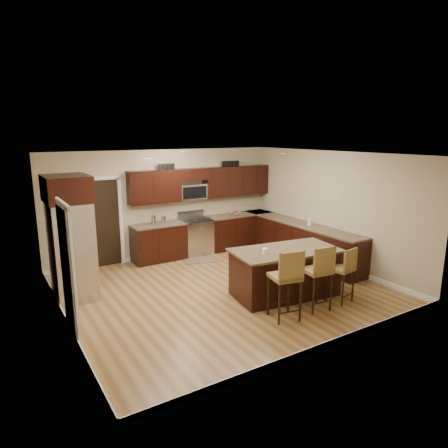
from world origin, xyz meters
TOP-DOWN VIEW (x-y plane):
  - floor at (0.00, 0.00)m, footprint 6.00×6.00m
  - ceiling at (0.00, 0.00)m, footprint 6.00×6.00m
  - wall_back at (0.00, 2.75)m, footprint 6.00×0.00m
  - wall_left at (-3.00, 0.00)m, footprint 0.00×5.50m
  - wall_right at (3.00, 0.00)m, footprint 0.00×5.50m
  - base_cabinets at (1.90, 1.45)m, footprint 4.02×3.96m
  - upper_cabinets at (1.04, 2.58)m, footprint 4.00×0.33m
  - range at (0.68, 2.45)m, footprint 0.76×0.64m
  - microwave at (0.68, 2.60)m, footprint 0.76×0.31m
  - doorway at (-1.65, 2.73)m, footprint 0.85×0.03m
  - pantry_door at (-2.98, -0.30)m, footprint 0.03×0.80m
  - letter_decor at (0.90, 2.58)m, footprint 2.20×0.03m
  - island at (0.89, -0.88)m, footprint 2.18×1.35m
  - stool_left at (0.20, -1.73)m, footprint 0.54×0.54m
  - stool_mid at (0.93, -1.73)m, footprint 0.49×0.49m
  - stool_right at (1.58, -1.72)m, footprint 0.45×0.45m
  - refrigerator at (-2.62, 1.16)m, footprint 0.79×0.99m
  - floor_mat at (0.52, 1.90)m, footprint 0.94×0.77m
  - fruit_bowl at (1.92, 2.45)m, footprint 0.27×0.27m
  - soap_bottle at (2.70, 0.37)m, footprint 0.09×0.10m
  - canister_tall at (-0.46, 2.45)m, footprint 0.12×0.12m
  - canister_short at (-0.21, 2.45)m, footprint 0.11×0.11m
  - island_jar at (0.39, -0.88)m, footprint 0.10×0.10m

SIDE VIEW (x-z plane):
  - floor at x=0.00m, z-range 0.00..0.00m
  - floor_mat at x=0.52m, z-range 0.00..0.01m
  - island at x=0.89m, z-range -0.03..0.89m
  - base_cabinets at x=1.90m, z-range 0.00..0.92m
  - range at x=0.68m, z-range -0.08..1.03m
  - stool_right at x=1.58m, z-range 0.13..1.19m
  - stool_mid at x=0.93m, z-range 0.15..1.34m
  - stool_left at x=0.20m, z-range 0.15..1.39m
  - fruit_bowl at x=1.92m, z-range 0.92..0.98m
  - island_jar at x=0.39m, z-range 0.92..1.02m
  - canister_short at x=-0.21m, z-range 0.92..1.10m
  - soap_bottle at x=2.70m, z-range 0.92..1.11m
  - pantry_door at x=-2.98m, z-range 0.00..2.04m
  - doorway at x=-1.65m, z-range 0.00..2.06m
  - canister_tall at x=-0.46m, z-range 0.92..1.14m
  - refrigerator at x=-2.62m, z-range 0.03..2.38m
  - wall_back at x=0.00m, z-range -1.65..4.35m
  - wall_left at x=-3.00m, z-range -1.40..4.10m
  - wall_right at x=3.00m, z-range -1.40..4.10m
  - microwave at x=0.68m, z-range 1.42..1.82m
  - upper_cabinets at x=1.04m, z-range 1.44..2.24m
  - letter_decor at x=0.90m, z-range 2.22..2.37m
  - ceiling at x=0.00m, z-range 2.70..2.70m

